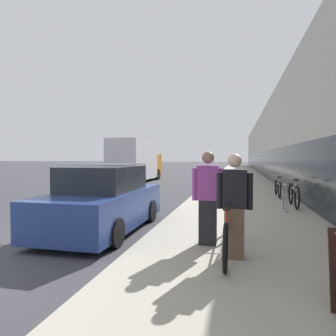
{
  "coord_description": "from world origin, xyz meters",
  "views": [
    {
      "loc": [
        5.27,
        -3.56,
        1.81
      ],
      "look_at": [
        1.2,
        13.97,
        1.15
      ],
      "focal_mm": 32.0,
      "sensor_mm": 36.0,
      "label": 1
    }
  ],
  "objects_px": {
    "person_rider": "(234,206)",
    "cruiser_bike_nearest": "(294,195)",
    "cruiser_bike_middle": "(278,188)",
    "moving_truck": "(136,161)",
    "parked_sedan_curbside": "(103,201)",
    "person_bystander": "(208,198)",
    "bike_rack_hoop": "(285,195)",
    "tandem_bicycle": "(228,229)"
  },
  "relations": [
    {
      "from": "bike_rack_hoop",
      "to": "person_bystander",
      "type": "bearing_deg",
      "value": -116.1
    },
    {
      "from": "tandem_bicycle",
      "to": "cruiser_bike_nearest",
      "type": "height_order",
      "value": "cruiser_bike_nearest"
    },
    {
      "from": "tandem_bicycle",
      "to": "person_rider",
      "type": "relative_size",
      "value": 1.63
    },
    {
      "from": "cruiser_bike_nearest",
      "to": "bike_rack_hoop",
      "type": "bearing_deg",
      "value": -113.43
    },
    {
      "from": "tandem_bicycle",
      "to": "person_bystander",
      "type": "relative_size",
      "value": 1.58
    },
    {
      "from": "person_bystander",
      "to": "parked_sedan_curbside",
      "type": "bearing_deg",
      "value": 158.09
    },
    {
      "from": "person_rider",
      "to": "cruiser_bike_nearest",
      "type": "distance_m",
      "value": 6.0
    },
    {
      "from": "tandem_bicycle",
      "to": "bike_rack_hoop",
      "type": "bearing_deg",
      "value": 69.86
    },
    {
      "from": "moving_truck",
      "to": "tandem_bicycle",
      "type": "bearing_deg",
      "value": -65.33
    },
    {
      "from": "parked_sedan_curbside",
      "to": "cruiser_bike_middle",
      "type": "bearing_deg",
      "value": 53.23
    },
    {
      "from": "cruiser_bike_nearest",
      "to": "moving_truck",
      "type": "xyz_separation_m",
      "value": [
        -9.09,
        10.11,
        0.98
      ]
    },
    {
      "from": "person_rider",
      "to": "bike_rack_hoop",
      "type": "distance_m",
      "value": 4.93
    },
    {
      "from": "cruiser_bike_middle",
      "to": "moving_truck",
      "type": "relative_size",
      "value": 0.27
    },
    {
      "from": "person_rider",
      "to": "parked_sedan_curbside",
      "type": "height_order",
      "value": "person_rider"
    },
    {
      "from": "cruiser_bike_nearest",
      "to": "cruiser_bike_middle",
      "type": "height_order",
      "value": "cruiser_bike_nearest"
    },
    {
      "from": "tandem_bicycle",
      "to": "cruiser_bike_nearest",
      "type": "xyz_separation_m",
      "value": [
        2.01,
        5.31,
        0.02
      ]
    },
    {
      "from": "tandem_bicycle",
      "to": "parked_sedan_curbside",
      "type": "xyz_separation_m",
      "value": [
        -3.04,
        1.38,
        0.19
      ]
    },
    {
      "from": "person_bystander",
      "to": "moving_truck",
      "type": "relative_size",
      "value": 0.26
    },
    {
      "from": "bike_rack_hoop",
      "to": "parked_sedan_curbside",
      "type": "bearing_deg",
      "value": -147.45
    },
    {
      "from": "cruiser_bike_middle",
      "to": "moving_truck",
      "type": "bearing_deg",
      "value": 139.79
    },
    {
      "from": "person_rider",
      "to": "cruiser_bike_middle",
      "type": "height_order",
      "value": "person_rider"
    },
    {
      "from": "person_bystander",
      "to": "cruiser_bike_nearest",
      "type": "bearing_deg",
      "value": 64.41
    },
    {
      "from": "cruiser_bike_middle",
      "to": "parked_sedan_curbside",
      "type": "height_order",
      "value": "parked_sedan_curbside"
    },
    {
      "from": "person_rider",
      "to": "cruiser_bike_nearest",
      "type": "height_order",
      "value": "person_rider"
    },
    {
      "from": "person_rider",
      "to": "moving_truck",
      "type": "distance_m",
      "value": 17.35
    },
    {
      "from": "bike_rack_hoop",
      "to": "cruiser_bike_nearest",
      "type": "xyz_separation_m",
      "value": [
        0.42,
        0.98,
        -0.11
      ]
    },
    {
      "from": "cruiser_bike_nearest",
      "to": "parked_sedan_curbside",
      "type": "bearing_deg",
      "value": -142.11
    },
    {
      "from": "person_rider",
      "to": "parked_sedan_curbside",
      "type": "distance_m",
      "value": 3.62
    },
    {
      "from": "person_bystander",
      "to": "bike_rack_hoop",
      "type": "distance_m",
      "value": 4.49
    },
    {
      "from": "person_rider",
      "to": "parked_sedan_curbside",
      "type": "bearing_deg",
      "value": 151.13
    },
    {
      "from": "parked_sedan_curbside",
      "to": "person_bystander",
      "type": "bearing_deg",
      "value": -21.91
    },
    {
      "from": "tandem_bicycle",
      "to": "bike_rack_hoop",
      "type": "distance_m",
      "value": 4.61
    },
    {
      "from": "tandem_bicycle",
      "to": "moving_truck",
      "type": "distance_m",
      "value": 16.99
    },
    {
      "from": "person_bystander",
      "to": "bike_rack_hoop",
      "type": "xyz_separation_m",
      "value": [
        1.97,
        4.02,
        -0.38
      ]
    },
    {
      "from": "bike_rack_hoop",
      "to": "moving_truck",
      "type": "relative_size",
      "value": 0.12
    },
    {
      "from": "person_rider",
      "to": "parked_sedan_curbside",
      "type": "relative_size",
      "value": 0.42
    },
    {
      "from": "bike_rack_hoop",
      "to": "cruiser_bike_middle",
      "type": "xyz_separation_m",
      "value": [
        0.24,
        3.56,
        -0.14
      ]
    },
    {
      "from": "cruiser_bike_nearest",
      "to": "moving_truck",
      "type": "height_order",
      "value": "moving_truck"
    },
    {
      "from": "bike_rack_hoop",
      "to": "cruiser_bike_nearest",
      "type": "height_order",
      "value": "cruiser_bike_nearest"
    },
    {
      "from": "tandem_bicycle",
      "to": "person_rider",
      "type": "distance_m",
      "value": 0.61
    },
    {
      "from": "person_rider",
      "to": "cruiser_bike_nearest",
      "type": "bearing_deg",
      "value": 71.53
    },
    {
      "from": "tandem_bicycle",
      "to": "parked_sedan_curbside",
      "type": "height_order",
      "value": "parked_sedan_curbside"
    }
  ]
}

